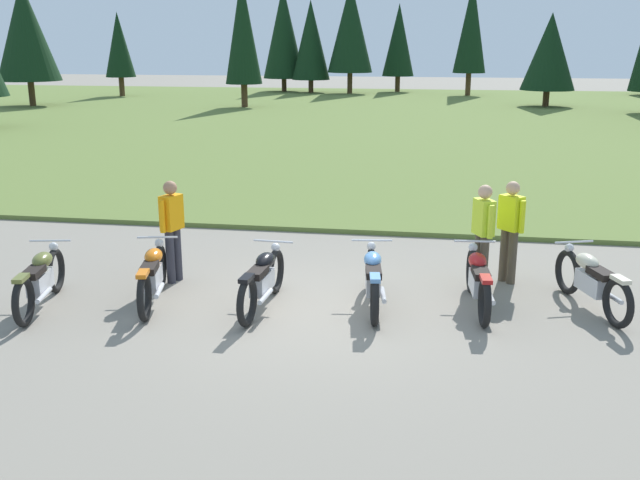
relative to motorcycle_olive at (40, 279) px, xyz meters
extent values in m
plane|color=gray|center=(3.96, 0.55, -0.44)|extent=(140.00, 140.00, 0.00)
cube|color=#5B7033|center=(3.96, 26.89, -0.39)|extent=(80.00, 44.00, 0.10)
cylinder|color=#47331E|center=(-6.04, 44.89, 0.10)|extent=(0.36, 0.36, 1.07)
cone|color=black|center=(-6.04, 44.89, 3.96)|extent=(3.04, 3.04, 6.66)
cylinder|color=#47331E|center=(7.44, 42.93, 0.38)|extent=(0.36, 0.36, 1.63)
cone|color=black|center=(7.44, 42.93, 4.30)|extent=(2.23, 2.23, 6.21)
cylinder|color=#47331E|center=(-3.84, 43.99, 0.08)|extent=(0.36, 0.36, 1.03)
cone|color=black|center=(-3.84, 43.99, 3.39)|extent=(2.76, 2.76, 5.59)
cylinder|color=#47331E|center=(2.38, 45.79, 0.19)|extent=(0.36, 0.36, 1.25)
cone|color=black|center=(2.38, 45.79, 3.39)|extent=(2.33, 2.33, 5.15)
cylinder|color=#47331E|center=(-17.97, 30.37, 0.33)|extent=(0.36, 0.36, 1.54)
cone|color=black|center=(-17.97, 30.37, 3.87)|extent=(3.58, 3.58, 5.53)
cylinder|color=#47331E|center=(-0.91, 43.53, 0.36)|extent=(0.36, 0.36, 1.59)
cone|color=black|center=(-0.91, 43.53, 4.28)|extent=(3.20, 3.20, 6.26)
cylinder|color=#47331E|center=(-5.51, 31.66, 0.27)|extent=(0.36, 0.36, 1.41)
cone|color=black|center=(-5.51, 31.66, 3.97)|extent=(2.09, 2.09, 6.00)
cylinder|color=#47331E|center=(11.63, 34.84, 0.08)|extent=(0.36, 0.36, 1.04)
cone|color=black|center=(11.63, 34.84, 2.75)|extent=(3.08, 3.08, 4.30)
cylinder|color=#47331E|center=(-16.03, 38.42, 0.25)|extent=(0.36, 0.36, 1.38)
cone|color=black|center=(-16.03, 38.42, 3.08)|extent=(2.02, 2.02, 4.27)
torus|color=black|center=(-0.14, 0.67, -0.09)|extent=(0.24, 0.71, 0.70)
torus|color=black|center=(0.14, -0.70, -0.09)|extent=(0.24, 0.71, 0.70)
cube|color=silver|center=(0.00, -0.01, -0.04)|extent=(0.33, 0.67, 0.28)
ellipsoid|color=brown|center=(-0.04, 0.16, 0.24)|extent=(0.35, 0.52, 0.22)
cube|color=black|center=(0.04, -0.23, 0.18)|extent=(0.31, 0.51, 0.10)
cube|color=brown|center=(0.14, -0.70, 0.25)|extent=(0.20, 0.34, 0.06)
cylinder|color=silver|center=(-0.12, 0.57, 0.42)|extent=(0.61, 0.16, 0.03)
sphere|color=silver|center=(-0.14, 0.69, 0.29)|extent=(0.14, 0.14, 0.14)
cylinder|color=silver|center=(0.20, -0.28, -0.14)|extent=(0.18, 0.55, 0.07)
torus|color=black|center=(1.40, 1.13, -0.09)|extent=(0.25, 0.71, 0.70)
torus|color=black|center=(1.70, -0.23, -0.09)|extent=(0.25, 0.71, 0.70)
cube|color=silver|center=(1.55, 0.45, -0.04)|extent=(0.33, 0.67, 0.28)
ellipsoid|color=orange|center=(1.51, 0.62, 0.24)|extent=(0.36, 0.52, 0.22)
cube|color=black|center=(1.60, 0.23, 0.18)|extent=(0.32, 0.52, 0.10)
cube|color=orange|center=(1.70, -0.23, 0.25)|extent=(0.21, 0.34, 0.06)
cylinder|color=silver|center=(1.42, 1.03, 0.42)|extent=(0.61, 0.16, 0.03)
sphere|color=silver|center=(1.39, 1.15, 0.29)|extent=(0.14, 0.14, 0.14)
cylinder|color=silver|center=(1.75, 0.19, -0.14)|extent=(0.19, 0.55, 0.07)
torus|color=black|center=(3.25, 1.20, -0.09)|extent=(0.14, 0.70, 0.70)
torus|color=black|center=(3.17, -0.19, -0.09)|extent=(0.14, 0.70, 0.70)
cube|color=silver|center=(3.21, 0.50, -0.04)|extent=(0.24, 0.65, 0.28)
ellipsoid|color=black|center=(3.22, 0.68, 0.24)|extent=(0.29, 0.49, 0.22)
cube|color=black|center=(3.20, 0.28, 0.18)|extent=(0.25, 0.49, 0.10)
cube|color=black|center=(3.17, -0.19, 0.25)|extent=(0.16, 0.33, 0.06)
cylinder|color=silver|center=(3.25, 1.10, 0.42)|extent=(0.62, 0.07, 0.03)
sphere|color=silver|center=(3.26, 1.22, 0.29)|extent=(0.14, 0.14, 0.14)
cylinder|color=silver|center=(3.33, 0.20, -0.14)|extent=(0.10, 0.55, 0.07)
torus|color=black|center=(4.71, 1.51, -0.09)|extent=(0.19, 0.71, 0.70)
torus|color=black|center=(4.90, 0.12, -0.09)|extent=(0.19, 0.71, 0.70)
cube|color=silver|center=(4.80, 0.81, -0.04)|extent=(0.28, 0.66, 0.28)
ellipsoid|color=#598CC6|center=(4.78, 0.99, 0.24)|extent=(0.32, 0.51, 0.22)
cube|color=black|center=(4.83, 0.59, 0.18)|extent=(0.28, 0.50, 0.10)
cube|color=#598CC6|center=(4.90, 0.12, 0.25)|extent=(0.18, 0.34, 0.06)
cylinder|color=silver|center=(4.73, 1.41, 0.42)|extent=(0.62, 0.11, 0.03)
sphere|color=silver|center=(4.71, 1.53, 0.29)|extent=(0.14, 0.14, 0.14)
cylinder|color=silver|center=(4.98, 0.53, -0.14)|extent=(0.14, 0.55, 0.07)
torus|color=black|center=(6.27, 1.70, -0.09)|extent=(0.16, 0.71, 0.70)
torus|color=black|center=(6.39, 0.31, -0.09)|extent=(0.16, 0.71, 0.70)
cube|color=silver|center=(6.33, 1.01, -0.04)|extent=(0.25, 0.65, 0.28)
ellipsoid|color=#AD1919|center=(6.31, 1.19, 0.24)|extent=(0.30, 0.50, 0.22)
cube|color=black|center=(6.35, 0.79, 0.18)|extent=(0.26, 0.50, 0.10)
cube|color=#AD1919|center=(6.39, 0.31, 0.25)|extent=(0.17, 0.33, 0.06)
cylinder|color=silver|center=(6.27, 1.60, 0.42)|extent=(0.62, 0.09, 0.03)
sphere|color=silver|center=(6.26, 1.72, 0.29)|extent=(0.14, 0.14, 0.14)
cylinder|color=silver|center=(6.49, 0.72, -0.14)|extent=(0.12, 0.55, 0.07)
torus|color=black|center=(7.73, 1.91, -0.09)|extent=(0.32, 0.69, 0.70)
torus|color=black|center=(8.19, 0.59, -0.09)|extent=(0.32, 0.69, 0.70)
cube|color=silver|center=(7.96, 1.25, -0.04)|extent=(0.40, 0.67, 0.28)
ellipsoid|color=beige|center=(7.90, 1.42, 0.24)|extent=(0.40, 0.54, 0.22)
cube|color=black|center=(8.03, 1.04, 0.18)|extent=(0.36, 0.53, 0.10)
cube|color=beige|center=(8.19, 0.59, 0.25)|extent=(0.24, 0.35, 0.06)
cylinder|color=silver|center=(7.76, 1.82, 0.42)|extent=(0.60, 0.23, 0.03)
sphere|color=silver|center=(7.73, 1.93, 0.29)|extent=(0.14, 0.14, 0.14)
cylinder|color=silver|center=(8.19, 1.01, -0.14)|extent=(0.24, 0.54, 0.07)
cylinder|color=#2D2D38|center=(1.47, 1.39, 0.00)|extent=(0.14, 0.14, 0.88)
cylinder|color=#2D2D38|center=(1.53, 1.56, 0.00)|extent=(0.14, 0.14, 0.88)
cube|color=orange|center=(1.50, 1.47, 0.72)|extent=(0.32, 0.41, 0.56)
sphere|color=#9E7051|center=(1.50, 1.47, 1.12)|extent=(0.22, 0.22, 0.22)
cylinder|color=orange|center=(1.43, 1.25, 0.70)|extent=(0.09, 0.09, 0.52)
cylinder|color=orange|center=(1.57, 1.69, 0.70)|extent=(0.09, 0.09, 0.52)
cylinder|color=#4C4233|center=(6.38, 2.04, 0.00)|extent=(0.14, 0.14, 0.88)
cylinder|color=#4C4233|center=(6.45, 1.87, 0.00)|extent=(0.14, 0.14, 0.88)
cube|color=#C6E52D|center=(6.41, 1.96, 0.72)|extent=(0.35, 0.42, 0.56)
sphere|color=tan|center=(6.41, 1.96, 1.12)|extent=(0.22, 0.22, 0.22)
cylinder|color=#C6E52D|center=(6.32, 2.17, 0.70)|extent=(0.09, 0.09, 0.52)
cylinder|color=#C6E52D|center=(6.51, 1.75, 0.70)|extent=(0.09, 0.09, 0.52)
cylinder|color=#4C4233|center=(6.80, 2.39, 0.00)|extent=(0.14, 0.14, 0.88)
cylinder|color=#4C4233|center=(6.92, 2.26, 0.00)|extent=(0.14, 0.14, 0.88)
cube|color=#D8EA19|center=(6.86, 2.33, 0.72)|extent=(0.40, 0.41, 0.56)
sphere|color=tan|center=(6.86, 2.33, 1.12)|extent=(0.22, 0.22, 0.22)
cylinder|color=#D8EA19|center=(6.70, 2.50, 0.70)|extent=(0.09, 0.09, 0.52)
cylinder|color=#D8EA19|center=(7.01, 2.16, 0.70)|extent=(0.09, 0.09, 0.52)
camera|label=1|loc=(5.69, -9.23, 3.38)|focal=40.60mm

